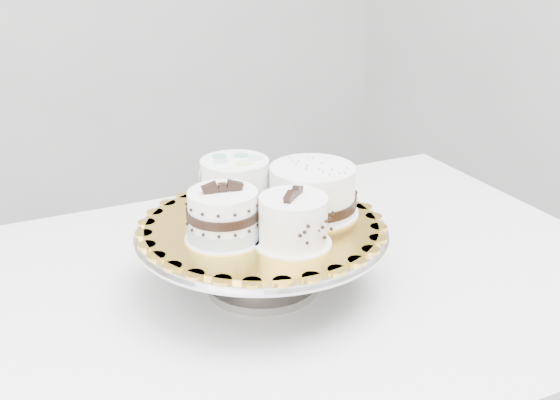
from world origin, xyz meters
TOP-DOWN VIEW (x-y plane):
  - table at (0.03, 0.08)m, footprint 1.23×0.93m
  - cake_stand at (0.02, 0.07)m, footprint 0.35×0.35m
  - cake_board at (0.02, 0.07)m, footprint 0.40×0.40m
  - cake_swirl at (0.02, -0.00)m, footprint 0.12×0.12m
  - cake_banded at (-0.04, 0.06)m, footprint 0.12×0.12m
  - cake_dots at (0.03, 0.14)m, footprint 0.12×0.12m
  - cake_ribbon at (0.10, 0.06)m, footprint 0.14×0.13m

SIDE VIEW (x-z plane):
  - table at x=0.03m, z-range 0.29..1.04m
  - cake_stand at x=0.02m, z-range 0.77..0.86m
  - cake_board at x=0.02m, z-range 0.84..0.85m
  - cake_swirl at x=0.02m, z-range 0.84..0.92m
  - cake_banded at x=-0.04m, z-range 0.84..0.92m
  - cake_ribbon at x=0.10m, z-range 0.85..0.92m
  - cake_dots at x=0.03m, z-range 0.85..0.92m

